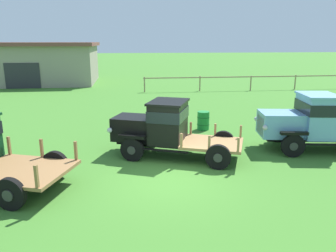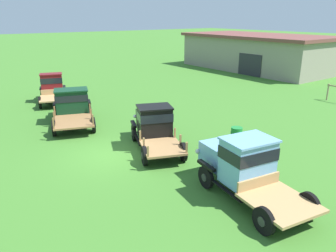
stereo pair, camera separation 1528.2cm
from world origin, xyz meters
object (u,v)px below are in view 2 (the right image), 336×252
(vintage_truck_midrow_center, at_px, (154,124))
(vintage_truck_far_side, at_px, (243,164))
(vintage_truck_second_in_line, at_px, (72,104))
(oil_drum_beside_row, at_px, (236,136))
(vintage_truck_foreground_near, at_px, (52,87))
(farm_shed, at_px, (257,52))

(vintage_truck_midrow_center, bearing_deg, vintage_truck_far_side, -0.28)
(vintage_truck_midrow_center, xyz_separation_m, vintage_truck_far_side, (6.04, -0.03, 0.07))
(vintage_truck_second_in_line, bearing_deg, oil_drum_beside_row, 31.61)
(vintage_truck_midrow_center, relative_size, oil_drum_beside_row, 5.68)
(oil_drum_beside_row, bearing_deg, vintage_truck_foreground_near, -161.95)
(vintage_truck_foreground_near, height_order, vintage_truck_second_in_line, vintage_truck_foreground_near)
(farm_shed, distance_m, oil_drum_beside_row, 26.84)
(farm_shed, bearing_deg, vintage_truck_far_side, -51.45)
(vintage_truck_foreground_near, bearing_deg, vintage_truck_second_in_line, -6.16)
(vintage_truck_midrow_center, distance_m, vintage_truck_far_side, 6.04)
(vintage_truck_second_in_line, bearing_deg, vintage_truck_midrow_center, 16.36)
(vintage_truck_far_side, bearing_deg, vintage_truck_second_in_line, -171.47)
(farm_shed, bearing_deg, vintage_truck_midrow_center, -60.96)
(farm_shed, distance_m, vintage_truck_foreground_near, 26.21)
(oil_drum_beside_row, bearing_deg, vintage_truck_midrow_center, -124.20)
(oil_drum_beside_row, bearing_deg, vintage_truck_far_side, -45.32)
(vintage_truck_far_side, bearing_deg, vintage_truck_foreground_near, -176.18)
(vintage_truck_second_in_line, xyz_separation_m, vintage_truck_far_side, (12.56, 1.88, 0.09))
(oil_drum_beside_row, bearing_deg, farm_shed, 127.39)
(vintage_truck_foreground_near, bearing_deg, oil_drum_beside_row, 18.05)
(farm_shed, xyz_separation_m, vintage_truck_foreground_near, (1.32, -26.16, -1.02))
(vintage_truck_midrow_center, bearing_deg, vintage_truck_foreground_near, -174.21)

